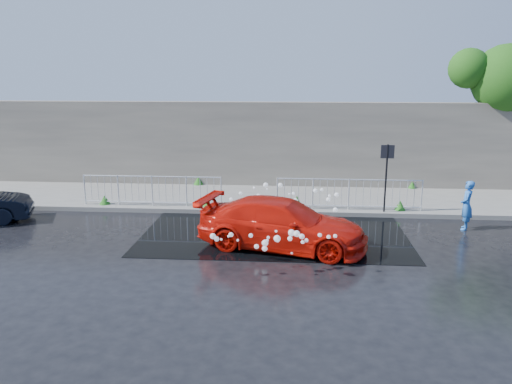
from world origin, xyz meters
TOP-DOWN VIEW (x-y plane):
  - ground at (0.00, 0.00)m, footprint 90.00×90.00m
  - pavement at (0.00, 5.00)m, footprint 30.00×4.00m
  - curb at (0.00, 3.00)m, footprint 30.00×0.25m
  - retaining_wall at (0.00, 7.20)m, footprint 30.00×0.60m
  - puddle at (0.50, 1.00)m, footprint 8.00×5.00m
  - sign_post at (4.20, 3.10)m, footprint 0.45×0.06m
  - railing_left at (-4.00, 3.35)m, footprint 5.05×0.05m
  - railing_right at (3.00, 3.35)m, footprint 5.05×0.05m
  - weeds at (-0.09, 4.45)m, footprint 12.17×3.93m
  - water_spray at (0.76, 0.39)m, footprint 3.60×5.77m
  - red_car at (0.77, -0.34)m, footprint 5.08×3.00m
  - person at (6.50, 1.80)m, footprint 0.54×0.66m

SIDE VIEW (x-z plane):
  - ground at x=0.00m, z-range 0.00..0.00m
  - puddle at x=0.50m, z-range 0.00..0.01m
  - pavement at x=0.00m, z-range 0.00..0.15m
  - curb at x=0.00m, z-range 0.00..0.16m
  - weeds at x=-0.09m, z-range 0.10..0.56m
  - red_car at x=0.77m, z-range 0.00..1.38m
  - water_spray at x=0.76m, z-range 0.20..1.24m
  - railing_left at x=-4.00m, z-range 0.19..1.29m
  - railing_right at x=3.00m, z-range 0.19..1.29m
  - person at x=6.50m, z-range 0.00..1.56m
  - sign_post at x=4.20m, z-range 0.47..2.97m
  - retaining_wall at x=0.00m, z-range 0.15..3.65m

